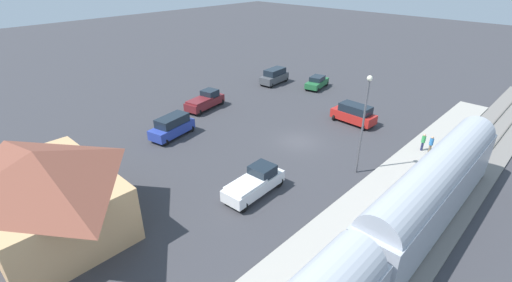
# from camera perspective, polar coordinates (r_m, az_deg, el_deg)

# --- Properties ---
(ground_plane) EXTENTS (200.00, 200.00, 0.00)m
(ground_plane) POSITION_cam_1_polar(r_m,az_deg,el_deg) (36.53, 6.83, -0.09)
(ground_plane) COLOR #38383D
(railway_track) EXTENTS (4.80, 70.00, 0.30)m
(railway_track) POSITION_cam_1_polar(r_m,az_deg,el_deg) (31.49, 27.68, -7.89)
(railway_track) COLOR slate
(railway_track) RESTS_ON ground
(platform) EXTENTS (3.20, 46.00, 0.30)m
(platform) POSITION_cam_1_polar(r_m,az_deg,el_deg) (32.36, 21.09, -5.37)
(platform) COLOR #A8A399
(platform) RESTS_ON ground
(station_building) EXTENTS (11.39, 8.22, 6.01)m
(station_building) POSITION_cam_1_polar(r_m,az_deg,el_deg) (27.04, -30.70, -6.82)
(station_building) COLOR tan
(station_building) RESTS_ON ground
(pedestrian_on_platform) EXTENTS (0.36, 0.36, 1.71)m
(pedestrian_on_platform) POSITION_cam_1_polar(r_m,az_deg,el_deg) (37.05, 25.11, 0.00)
(pedestrian_on_platform) COLOR #23284C
(pedestrian_on_platform) RESTS_ON platform
(pedestrian_waiting_far) EXTENTS (0.36, 0.36, 1.71)m
(pedestrian_waiting_far) POSITION_cam_1_polar(r_m,az_deg,el_deg) (36.86, 26.13, -0.35)
(pedestrian_waiting_far) COLOR brown
(pedestrian_waiting_far) RESTS_ON platform
(suv_blue) EXTENTS (2.86, 5.18, 2.22)m
(suv_blue) POSITION_cam_1_polar(r_m,az_deg,el_deg) (37.88, -13.23, 2.29)
(suv_blue) COLOR #283D9E
(suv_blue) RESTS_ON ground
(suv_red) EXTENTS (4.98, 2.56, 2.22)m
(suv_red) POSITION_cam_1_polar(r_m,az_deg,el_deg) (41.48, 15.36, 4.22)
(suv_red) COLOR red
(suv_red) RESTS_ON ground
(pickup_white) EXTENTS (2.25, 5.50, 2.14)m
(pickup_white) POSITION_cam_1_polar(r_m,az_deg,el_deg) (27.89, -0.19, -6.66)
(pickup_white) COLOR white
(pickup_white) RESTS_ON ground
(pickup_maroon) EXTENTS (2.90, 5.66, 2.14)m
(pickup_maroon) POSITION_cam_1_polar(r_m,az_deg,el_deg) (44.66, -8.09, 6.38)
(pickup_maroon) COLOR maroon
(pickup_maroon) RESTS_ON ground
(suv_charcoal) EXTENTS (2.41, 5.06, 2.22)m
(suv_charcoal) POSITION_cam_1_polar(r_m,az_deg,el_deg) (53.88, 2.95, 10.31)
(suv_charcoal) COLOR #47494F
(suv_charcoal) RESTS_ON ground
(sedan_green) EXTENTS (2.70, 4.78, 1.74)m
(sedan_green) POSITION_cam_1_polar(r_m,az_deg,el_deg) (52.57, 9.70, 9.24)
(sedan_green) COLOR #236638
(sedan_green) RESTS_ON ground
(light_pole_near_platform) EXTENTS (0.44, 0.44, 8.62)m
(light_pole_near_platform) POSITION_cam_1_polar(r_m,az_deg,el_deg) (29.97, 16.89, 3.95)
(light_pole_near_platform) COLOR #515156
(light_pole_near_platform) RESTS_ON ground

